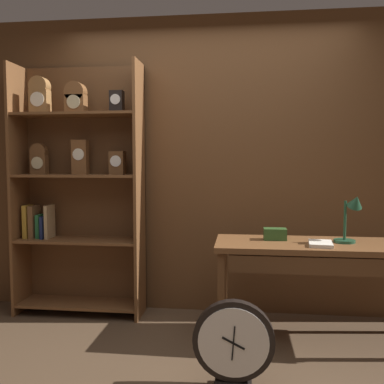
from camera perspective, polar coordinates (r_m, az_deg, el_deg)
back_wood_panel at (r=3.69m, az=2.39°, el=3.60°), size 4.80×0.05×2.60m
bookshelf at (r=3.78m, az=-15.54°, el=1.00°), size 1.11×0.33×2.17m
workbench at (r=3.20m, az=16.20°, el=-8.33°), size 1.42×0.56×0.74m
desk_lamp at (r=3.24m, az=20.99°, el=-2.97°), size 0.21×0.21×0.37m
toolbox_small at (r=3.25m, az=11.29°, el=-5.66°), size 0.17×0.10×0.09m
open_repair_manual at (r=3.12m, az=17.18°, el=-6.77°), size 0.19×0.24×0.02m
round_clock_large at (r=2.63m, az=5.69°, el=-19.89°), size 0.49×0.11×0.53m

